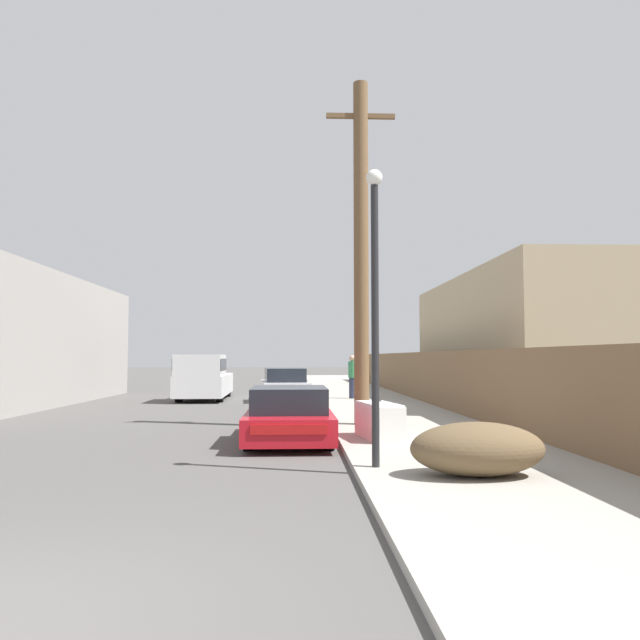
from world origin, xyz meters
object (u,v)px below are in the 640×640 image
object	(u,v)px
parked_sports_car_red	(289,416)
pedestrian	(352,376)
pickup_truck	(203,378)
car_parked_mid	(284,386)
utility_pole	(361,248)
street_lamp	(375,292)
discarded_fridge	(379,421)
brush_pile	(477,449)

from	to	relation	value
parked_sports_car_red	pedestrian	world-z (taller)	pedestrian
pickup_truck	pedestrian	bearing A→B (deg)	170.40
parked_sports_car_red	car_parked_mid	distance (m)	12.14
pickup_truck	utility_pole	bearing A→B (deg)	115.97
utility_pole	pedestrian	distance (m)	10.58
utility_pole	pedestrian	bearing A→B (deg)	86.08
parked_sports_car_red	utility_pole	size ratio (longest dim) A/B	0.49
street_lamp	pedestrian	world-z (taller)	street_lamp
discarded_fridge	pedestrian	xyz separation A→B (m)	(0.62, 12.72, 0.55)
parked_sports_car_red	brush_pile	bearing A→B (deg)	-59.66
pickup_truck	street_lamp	world-z (taller)	street_lamp
street_lamp	pickup_truck	bearing A→B (deg)	106.82
discarded_fridge	street_lamp	bearing A→B (deg)	-107.29
car_parked_mid	discarded_fridge	bearing A→B (deg)	-85.04
parked_sports_car_red	street_lamp	bearing A→B (deg)	-70.50
pickup_truck	brush_pile	size ratio (longest dim) A/B	3.03
brush_pile	pedestrian	distance (m)	16.88
utility_pole	brush_pile	size ratio (longest dim) A/B	4.59
pedestrian	parked_sports_car_red	bearing A→B (deg)	-101.54
utility_pole	brush_pile	world-z (taller)	utility_pole
car_parked_mid	pickup_truck	bearing A→B (deg)	158.34
discarded_fridge	street_lamp	world-z (taller)	street_lamp
car_parked_mid	pedestrian	size ratio (longest dim) A/B	2.52
utility_pole	street_lamp	size ratio (longest dim) A/B	1.89
discarded_fridge	parked_sports_car_red	world-z (taller)	parked_sports_car_red
pickup_truck	car_parked_mid	bearing A→B (deg)	161.97
parked_sports_car_red	pickup_truck	distance (m)	13.71
discarded_fridge	street_lamp	xyz separation A→B (m)	(-0.51, -3.36, 2.35)
street_lamp	pedestrian	size ratio (longest dim) A/B	2.63
car_parked_mid	pickup_truck	world-z (taller)	pickup_truck
car_parked_mid	pickup_truck	size ratio (longest dim) A/B	0.77
car_parked_mid	utility_pole	size ratio (longest dim) A/B	0.51
pedestrian	street_lamp	bearing A→B (deg)	-94.00
parked_sports_car_red	pedestrian	xyz separation A→B (m)	(2.50, 12.26, 0.50)
brush_pile	parked_sports_car_red	bearing A→B (deg)	120.72
parked_sports_car_red	car_parked_mid	size ratio (longest dim) A/B	0.97
brush_pile	pedestrian	size ratio (longest dim) A/B	1.09
pickup_truck	utility_pole	size ratio (longest dim) A/B	0.66
pickup_truck	parked_sports_car_red	bearing A→B (deg)	104.65
pedestrian	car_parked_mid	bearing A→B (deg)	-177.47
utility_pole	pedestrian	size ratio (longest dim) A/B	4.98
utility_pole	brush_pile	distance (m)	8.13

